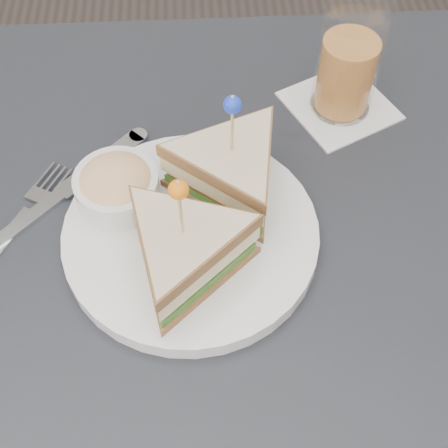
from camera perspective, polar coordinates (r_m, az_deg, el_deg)
table at (r=0.72m, az=-0.76°, el=-6.49°), size 0.80×0.80×0.75m
plate_meal at (r=0.63m, az=-2.63°, el=1.04°), size 0.32×0.32×0.16m
cutlery_fork at (r=0.71m, az=-18.21°, el=0.20°), size 0.11×0.18×0.01m
cutlery_knife at (r=0.72m, az=-14.13°, el=3.09°), size 0.17×0.17×0.01m
drink_set at (r=0.76m, az=11.24°, el=14.05°), size 0.16×0.16×0.15m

